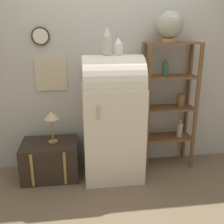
# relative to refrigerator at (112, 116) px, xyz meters

# --- Properties ---
(ground_plane) EXTENTS (12.00, 12.00, 0.00)m
(ground_plane) POSITION_rel_refrigerator_xyz_m (0.00, -0.23, -0.77)
(ground_plane) COLOR #7A664C
(wall_back) EXTENTS (7.00, 0.09, 2.70)m
(wall_back) POSITION_rel_refrigerator_xyz_m (-0.00, 0.35, 0.58)
(wall_back) COLOR #B7B7AD
(wall_back) RESTS_ON ground_plane
(refrigerator) EXTENTS (0.69, 0.67, 1.47)m
(refrigerator) POSITION_rel_refrigerator_xyz_m (0.00, 0.00, 0.00)
(refrigerator) COLOR silver
(refrigerator) RESTS_ON ground_plane
(suitcase_trunk) EXTENTS (0.66, 0.49, 0.44)m
(suitcase_trunk) POSITION_rel_refrigerator_xyz_m (-0.76, 0.04, -0.54)
(suitcase_trunk) COLOR #33281E
(suitcase_trunk) RESTS_ON ground_plane
(shelf_unit) EXTENTS (0.66, 0.32, 1.60)m
(shelf_unit) POSITION_rel_refrigerator_xyz_m (0.75, 0.14, 0.12)
(shelf_unit) COLOR brown
(shelf_unit) RESTS_ON ground_plane
(globe) EXTENTS (0.31, 0.31, 0.35)m
(globe) POSITION_rel_refrigerator_xyz_m (0.68, 0.12, 1.02)
(globe) COLOR #AD8942
(globe) RESTS_ON shelf_unit
(vase_left) EXTENTS (0.11, 0.11, 0.30)m
(vase_left) POSITION_rel_refrigerator_xyz_m (-0.06, 0.00, 0.85)
(vase_left) COLOR beige
(vase_left) RESTS_ON refrigerator
(vase_center) EXTENTS (0.11, 0.11, 0.18)m
(vase_center) POSITION_rel_refrigerator_xyz_m (0.07, 0.01, 0.79)
(vase_center) COLOR white
(vase_center) RESTS_ON refrigerator
(desk_lamp) EXTENTS (0.17, 0.17, 0.38)m
(desk_lamp) POSITION_rel_refrigerator_xyz_m (-0.71, 0.05, -0.01)
(desk_lamp) COLOR #AD8942
(desk_lamp) RESTS_ON suitcase_trunk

